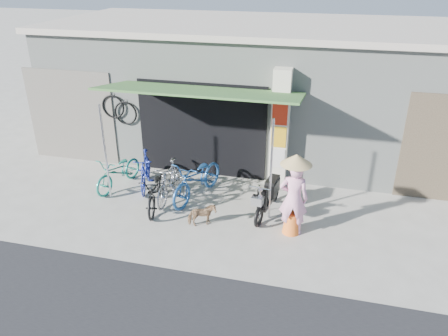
% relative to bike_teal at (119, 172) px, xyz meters
% --- Properties ---
extents(ground, '(80.00, 80.00, 0.00)m').
position_rel_bike_teal_xyz_m(ground, '(3.01, -1.29, -0.44)').
color(ground, '#ACA79B').
rests_on(ground, ground).
extents(bicycle_shop, '(12.30, 5.30, 3.66)m').
position_rel_bike_teal_xyz_m(bicycle_shop, '(3.00, 3.80, 1.40)').
color(bicycle_shop, '#9EA49C').
rests_on(bicycle_shop, ground).
extents(shop_pillar, '(0.42, 0.44, 3.00)m').
position_rel_bike_teal_xyz_m(shop_pillar, '(3.86, 1.15, 1.06)').
color(shop_pillar, beige).
rests_on(shop_pillar, ground).
extents(awning, '(4.60, 1.88, 2.72)m').
position_rel_bike_teal_xyz_m(awning, '(2.10, 0.33, 2.08)').
color(awning, '#35602B').
rests_on(awning, ground).
extents(neighbour_left, '(2.60, 0.06, 2.60)m').
position_rel_bike_teal_xyz_m(neighbour_left, '(-1.99, 1.30, 0.86)').
color(neighbour_left, '#6B665B').
rests_on(neighbour_left, ground).
extents(bike_teal, '(0.92, 1.74, 0.87)m').
position_rel_bike_teal_xyz_m(bike_teal, '(0.00, 0.00, 0.00)').
color(bike_teal, '#1D836D').
rests_on(bike_teal, ground).
extents(bike_blue, '(0.85, 1.60, 0.93)m').
position_rel_bike_teal_xyz_m(bike_blue, '(0.66, 0.15, 0.03)').
color(bike_blue, '#212F98').
rests_on(bike_blue, ground).
extents(bike_black, '(0.87, 1.73, 0.87)m').
position_rel_bike_teal_xyz_m(bike_black, '(1.31, -0.70, -0.00)').
color(bike_black, black).
rests_on(bike_black, ground).
extents(bike_silver, '(0.46, 1.62, 0.97)m').
position_rel_bike_teal_xyz_m(bike_silver, '(1.47, -0.27, 0.05)').
color(bike_silver, '#A8A7AC').
rests_on(bike_silver, ground).
extents(bike_navy, '(1.21, 2.08, 1.03)m').
position_rel_bike_teal_xyz_m(bike_navy, '(2.10, -0.04, 0.08)').
color(bike_navy, '#1E4C8A').
rests_on(bike_navy, ground).
extents(street_dog, '(0.67, 0.53, 0.51)m').
position_rel_bike_teal_xyz_m(street_dog, '(2.54, -1.21, -0.18)').
color(street_dog, tan).
rests_on(street_dog, ground).
extents(moped, '(0.53, 1.65, 0.94)m').
position_rel_bike_teal_xyz_m(moped, '(3.84, -0.30, -0.01)').
color(moped, black).
rests_on(moped, ground).
extents(nun, '(0.64, 0.64, 1.81)m').
position_rel_bike_teal_xyz_m(nun, '(4.46, -0.99, 0.46)').
color(nun, '#E69BBC').
rests_on(nun, ground).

